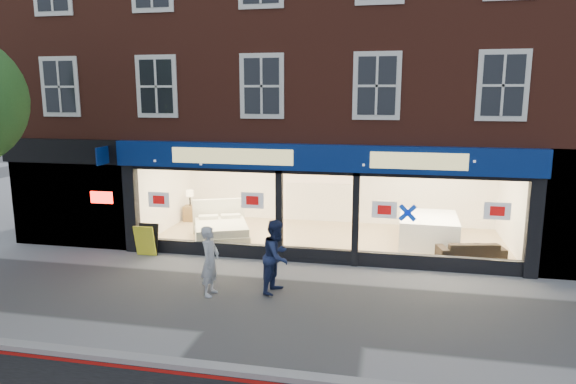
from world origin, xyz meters
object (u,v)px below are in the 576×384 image
(pedestrian_grey, at_px, (210,261))
(a_board, at_px, (147,240))
(mattress_stack, at_px, (428,230))
(pedestrian_blue, at_px, (277,256))
(sofa, at_px, (471,250))
(display_bed, at_px, (221,230))

(pedestrian_grey, bearing_deg, a_board, 53.67)
(mattress_stack, height_order, pedestrian_blue, pedestrian_blue)
(mattress_stack, distance_m, sofa, 1.74)
(display_bed, bearing_deg, mattress_stack, -14.34)
(pedestrian_blue, bearing_deg, sofa, -44.07)
(a_board, height_order, pedestrian_grey, pedestrian_grey)
(pedestrian_blue, bearing_deg, pedestrian_grey, 121.29)
(display_bed, height_order, pedestrian_blue, pedestrian_blue)
(display_bed, bearing_deg, pedestrian_grey, -96.99)
(display_bed, distance_m, sofa, 7.39)
(sofa, xyz_separation_m, a_board, (-9.07, -1.20, 0.10))
(display_bed, distance_m, mattress_stack, 6.38)
(pedestrian_grey, xyz_separation_m, pedestrian_blue, (1.46, 0.49, 0.05))
(pedestrian_grey, relative_size, pedestrian_blue, 0.94)
(mattress_stack, bearing_deg, pedestrian_grey, -136.06)
(display_bed, xyz_separation_m, sofa, (7.38, -0.42, -0.06))
(mattress_stack, relative_size, a_board, 2.38)
(pedestrian_blue, bearing_deg, a_board, 78.66)
(mattress_stack, bearing_deg, a_board, -162.21)
(mattress_stack, bearing_deg, pedestrian_blue, -129.52)
(pedestrian_blue, bearing_deg, mattress_stack, -26.78)
(display_bed, height_order, sofa, display_bed)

